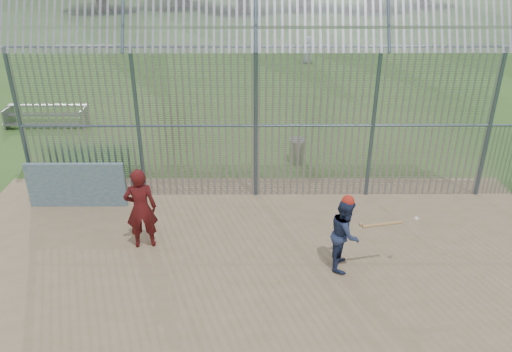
{
  "coord_description": "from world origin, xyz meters",
  "views": [
    {
      "loc": [
        -0.05,
        -8.51,
        6.38
      ],
      "look_at": [
        0.0,
        2.0,
        1.3
      ],
      "focal_mm": 35.0,
      "sensor_mm": 36.0,
      "label": 1
    }
  ],
  "objects_px": {
    "dugout_wall": "(76,185)",
    "bleacher": "(47,116)",
    "batter": "(345,234)",
    "trash_can": "(298,150)",
    "onlooker": "(141,209)"
  },
  "relations": [
    {
      "from": "dugout_wall",
      "to": "bleacher",
      "type": "xyz_separation_m",
      "value": [
        -3.07,
        6.08,
        -0.21
      ]
    },
    {
      "from": "batter",
      "to": "trash_can",
      "type": "xyz_separation_m",
      "value": [
        -0.53,
        5.47,
        -0.43
      ]
    },
    {
      "from": "trash_can",
      "to": "bleacher",
      "type": "height_order",
      "value": "trash_can"
    },
    {
      "from": "dugout_wall",
      "to": "trash_can",
      "type": "bearing_deg",
      "value": 25.55
    },
    {
      "from": "bleacher",
      "to": "batter",
      "type": "bearing_deg",
      "value": -42.54
    },
    {
      "from": "dugout_wall",
      "to": "batter",
      "type": "xyz_separation_m",
      "value": [
        6.44,
        -2.65,
        0.19
      ]
    },
    {
      "from": "onlooker",
      "to": "bleacher",
      "type": "relative_size",
      "value": 0.63
    },
    {
      "from": "batter",
      "to": "bleacher",
      "type": "xyz_separation_m",
      "value": [
        -9.51,
        8.73,
        -0.4
      ]
    },
    {
      "from": "bleacher",
      "to": "trash_can",
      "type": "bearing_deg",
      "value": -19.94
    },
    {
      "from": "dugout_wall",
      "to": "bleacher",
      "type": "height_order",
      "value": "dugout_wall"
    },
    {
      "from": "onlooker",
      "to": "bleacher",
      "type": "bearing_deg",
      "value": -66.92
    },
    {
      "from": "dugout_wall",
      "to": "bleacher",
      "type": "relative_size",
      "value": 0.83
    },
    {
      "from": "onlooker",
      "to": "batter",
      "type": "bearing_deg",
      "value": 159.91
    },
    {
      "from": "batter",
      "to": "bleacher",
      "type": "distance_m",
      "value": 12.91
    },
    {
      "from": "onlooker",
      "to": "trash_can",
      "type": "relative_size",
      "value": 2.32
    }
  ]
}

